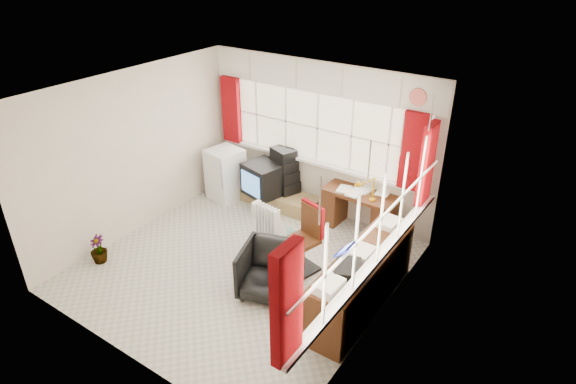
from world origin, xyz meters
name	(u,v)px	position (x,y,z in m)	size (l,w,h in m)	color
ground	(243,266)	(0.00, 0.00, 0.00)	(4.00, 4.00, 0.00)	beige
room_walls	(238,170)	(0.00, 0.00, 1.50)	(4.00, 4.00, 4.00)	beige
window_back	(316,158)	(0.00, 1.94, 0.95)	(3.70, 0.12, 3.60)	beige
window_right	(375,256)	(1.94, 0.00, 0.95)	(0.12, 3.70, 3.60)	beige
curtains	(337,165)	(0.92, 0.93, 1.46)	(3.83, 3.83, 1.15)	#990808
overhead_cabinets	(346,106)	(0.98, 0.98, 2.25)	(3.98, 3.98, 0.48)	white
desk	(360,208)	(0.91, 1.80, 0.37)	(1.17, 0.61, 0.70)	#582B14
desk_lamp	(374,184)	(1.16, 1.65, 0.93)	(0.16, 0.15, 0.39)	yellow
task_chair	(307,235)	(0.75, 0.49, 0.52)	(0.50, 0.52, 0.98)	black
office_chair	(270,271)	(0.65, -0.24, 0.34)	(0.72, 0.75, 0.68)	black
radiator	(268,228)	(-0.06, 0.68, 0.25)	(0.43, 0.22, 0.62)	white
credenza	(362,280)	(1.73, 0.20, 0.39)	(0.50, 2.00, 0.85)	#582B14
file_tray	(348,269)	(1.73, -0.23, 0.81)	(0.29, 0.37, 0.12)	black
tv_bench	(280,199)	(-0.55, 1.72, 0.12)	(1.40, 0.50, 0.25)	#A38551
crt_tv	(263,179)	(-0.77, 1.54, 0.52)	(0.71, 0.68, 0.54)	black
hifi_stack	(284,171)	(-0.58, 1.86, 0.59)	(0.64, 0.53, 0.76)	black
mini_fridge	(226,174)	(-1.52, 1.44, 0.45)	(0.62, 0.63, 0.91)	white
spray_bottle_a	(274,230)	(-0.04, 0.82, 0.16)	(0.12, 0.12, 0.32)	white
spray_bottle_b	(291,232)	(0.15, 0.98, 0.10)	(0.09, 0.10, 0.21)	#95DECB
flower_vase	(98,249)	(-1.76, -1.05, 0.21)	(0.24, 0.24, 0.42)	black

